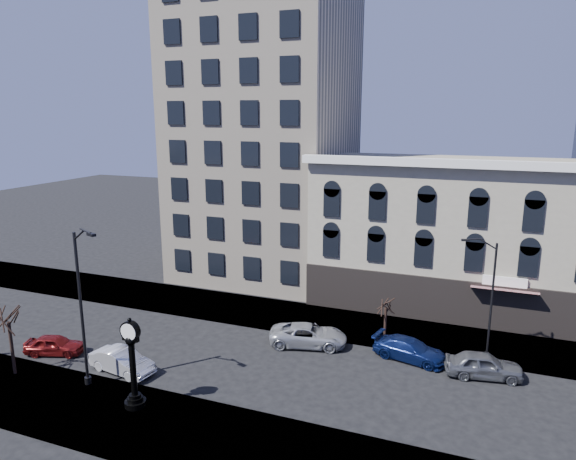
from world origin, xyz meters
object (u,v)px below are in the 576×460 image
at_px(street_clock, 133,367).
at_px(car_near_b, 122,361).
at_px(street_lamp_near, 83,267).
at_px(car_near_a, 55,345).

xyz_separation_m(street_clock, car_near_b, (-3.25, 3.00, -1.72)).
relative_size(street_lamp_near, car_near_a, 2.54).
xyz_separation_m(car_near_a, car_near_b, (5.78, -0.38, 0.07)).
bearing_deg(car_near_a, car_near_b, -112.95).
relative_size(car_near_a, car_near_b, 0.88).
height_order(street_clock, car_near_a, street_clock).
distance_m(car_near_a, car_near_b, 5.79).
bearing_deg(street_lamp_near, car_near_b, 105.77).
bearing_deg(street_lamp_near, car_near_a, 174.18).
relative_size(street_clock, car_near_a, 1.34).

